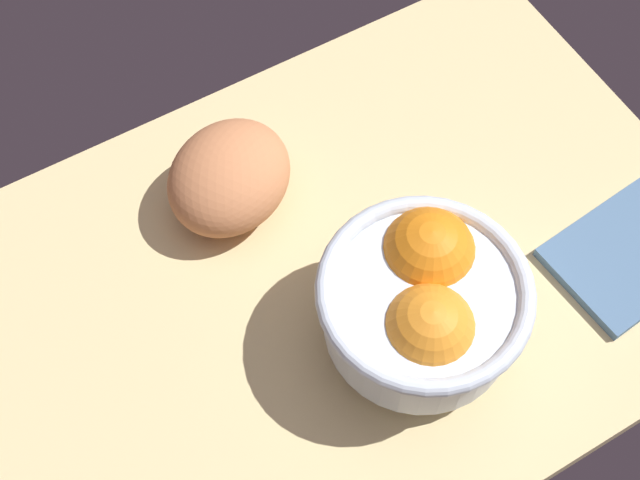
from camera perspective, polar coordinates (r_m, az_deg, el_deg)
ground_plane at (r=88.04cm, az=1.45°, el=-2.53°), size 74.34×52.17×3.00cm
fruit_bowl at (r=78.27cm, az=6.66°, el=-3.98°), size 18.85×18.85×12.36cm
bread_loaf at (r=87.66cm, az=-5.86°, el=4.04°), size 17.29×16.51×8.40cm
napkin_folded at (r=92.01cm, az=19.20°, el=-0.94°), size 15.52×12.61×1.13cm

